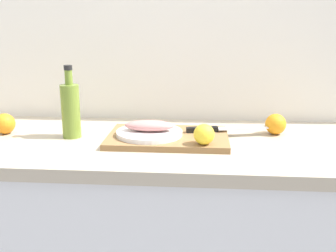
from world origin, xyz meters
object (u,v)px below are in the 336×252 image
object	(u,v)px
fish_fillet	(149,126)
chef_knife	(217,129)
lemon_0	(204,134)
olive_oil_bottle	(71,109)
cutting_board	(168,137)
white_plate	(149,133)

from	to	relation	value
fish_fillet	chef_knife	size ratio (longest dim) A/B	0.58
lemon_0	olive_oil_bottle	bearing A→B (deg)	166.09
chef_knife	lemon_0	world-z (taller)	lemon_0
chef_knife	olive_oil_bottle	xyz separation A→B (m)	(-0.50, -0.04, 0.07)
cutting_board	chef_knife	size ratio (longest dim) A/B	1.40
olive_oil_bottle	lemon_0	bearing A→B (deg)	-13.91
fish_fillet	olive_oil_bottle	size ratio (longest dim) A/B	0.67
lemon_0	olive_oil_bottle	distance (m)	0.47
cutting_board	fish_fillet	xyz separation A→B (m)	(-0.06, -0.01, 0.04)
white_plate	lemon_0	xyz separation A→B (m)	(0.18, -0.09, 0.03)
chef_knife	white_plate	bearing A→B (deg)	-177.49
white_plate	olive_oil_bottle	xyz separation A→B (m)	(-0.27, 0.02, 0.07)
white_plate	olive_oil_bottle	distance (m)	0.29
white_plate	olive_oil_bottle	size ratio (longest dim) A/B	0.89
lemon_0	olive_oil_bottle	world-z (taller)	olive_oil_bottle
fish_fillet	lemon_0	world-z (taller)	lemon_0
white_plate	fish_fillet	world-z (taller)	fish_fillet
chef_knife	lemon_0	distance (m)	0.16
cutting_board	lemon_0	bearing A→B (deg)	-40.13
white_plate	olive_oil_bottle	bearing A→B (deg)	175.20
fish_fillet	lemon_0	size ratio (longest dim) A/B	2.54
fish_fillet	chef_knife	distance (m)	0.24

